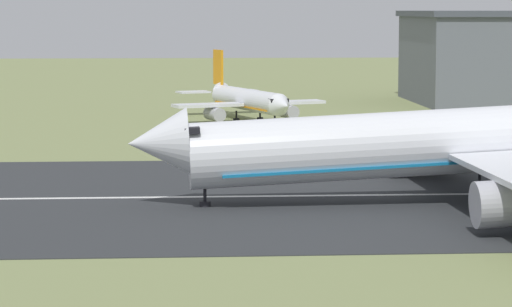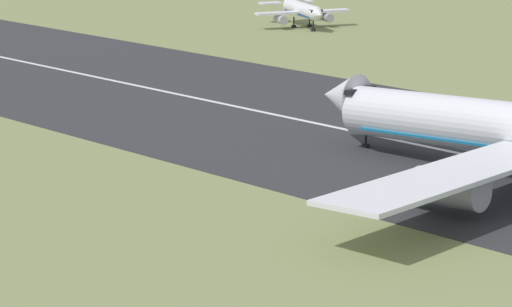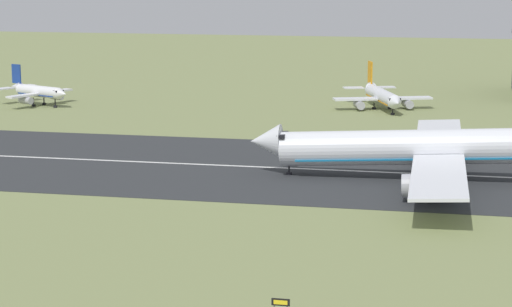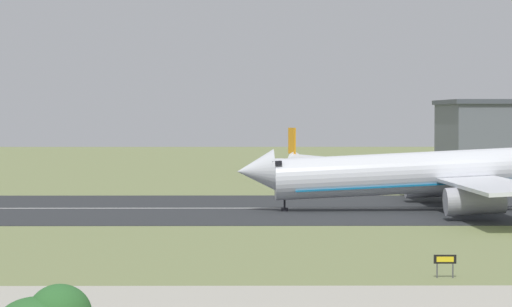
{
  "view_description": "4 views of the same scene",
  "coord_description": "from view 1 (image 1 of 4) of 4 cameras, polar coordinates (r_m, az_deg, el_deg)",
  "views": [
    {
      "loc": [
        -10.16,
        5.08,
        14.51
      ],
      "look_at": [
        -5.81,
        69.84,
        6.78
      ],
      "focal_mm": 85.0,
      "sensor_mm": 36.0,
      "label": 1
    },
    {
      "loc": [
        69.51,
        1.62,
        29.1
      ],
      "look_at": [
        -4.76,
        74.56,
        3.25
      ],
      "focal_mm": 85.0,
      "sensor_mm": 36.0,
      "label": 2
    },
    {
      "loc": [
        16.38,
        -44.68,
        29.93
      ],
      "look_at": [
        -10.07,
        80.2,
        5.56
      ],
      "focal_mm": 70.0,
      "sensor_mm": 36.0,
      "label": 3
    },
    {
      "loc": [
        -12.53,
        -49.56,
        11.67
      ],
      "look_at": [
        -11.57,
        70.91,
        7.65
      ],
      "focal_mm": 85.0,
      "sensor_mm": 36.0,
      "label": 4
    }
  ],
  "objects": [
    {
      "name": "airplane_landing",
      "position": [
        92.81,
        11.48,
        0.59
      ],
      "size": [
        57.04,
        58.32,
        15.68
      ],
      "color": "silver",
      "rests_on": "ground_plane"
    },
    {
      "name": "airplane_parked_west",
      "position": [
        158.34,
        -0.4,
        2.52
      ],
      "size": [
        20.53,
        25.31,
        9.0
      ],
      "color": "silver",
      "rests_on": "ground_plane"
    },
    {
      "name": "runway_centreline",
      "position": [
        94.62,
        2.37,
        -2.0
      ],
      "size": [
        362.31,
        0.7,
        0.01
      ],
      "primitive_type": "cube",
      "color": "silver",
      "rests_on": "runway_strip"
    },
    {
      "name": "runway_strip",
      "position": [
        94.62,
        2.37,
        -2.02
      ],
      "size": [
        402.56,
        45.66,
        0.06
      ],
      "primitive_type": "cube",
      "color": "#2B2D30",
      "rests_on": "ground_plane"
    }
  ]
}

